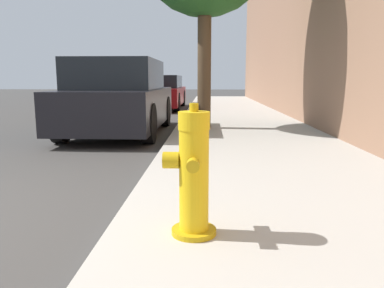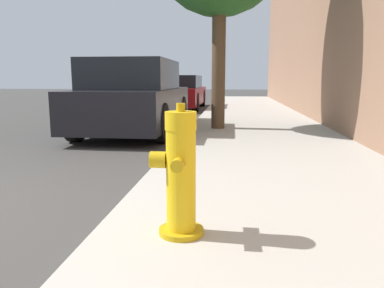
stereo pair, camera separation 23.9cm
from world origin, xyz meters
name	(u,v)px [view 2 (the right image)]	position (x,y,z in m)	size (l,w,h in m)	color
sidewalk_slab	(309,235)	(3.50, 0.00, 0.06)	(2.89, 40.00, 0.12)	#B7B2A8
fire_hydrant	(180,175)	(2.64, -0.20, 0.51)	(0.34, 0.36, 0.85)	#C39C11
parked_car_near	(134,98)	(0.93, 5.12, 0.72)	(1.76, 4.02, 1.50)	black
parked_car_mid	(178,92)	(0.86, 11.75, 0.62)	(1.83, 4.60, 1.25)	maroon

